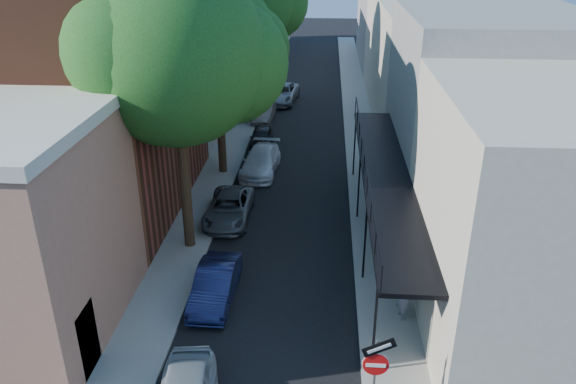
% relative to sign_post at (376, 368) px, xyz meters
% --- Properties ---
extents(road_surface, '(6.00, 64.00, 0.01)m').
position_rel_sign_post_xyz_m(road_surface, '(-3.16, 29.03, -2.03)').
color(road_surface, black).
rests_on(road_surface, ground).
extents(sidewalk_left, '(2.00, 64.00, 0.12)m').
position_rel_sign_post_xyz_m(sidewalk_left, '(-7.16, 29.03, -1.98)').
color(sidewalk_left, gray).
rests_on(sidewalk_left, ground).
extents(sidewalk_right, '(2.00, 64.00, 0.12)m').
position_rel_sign_post_xyz_m(sidewalk_right, '(0.84, 29.03, -1.98)').
color(sidewalk_right, gray).
rests_on(sidewalk_right, ground).
extents(buildings_left, '(10.10, 59.10, 12.00)m').
position_rel_sign_post_xyz_m(buildings_left, '(-12.46, 27.79, 2.90)').
color(buildings_left, tan).
rests_on(buildings_left, ground).
extents(buildings_right, '(9.80, 55.00, 10.00)m').
position_rel_sign_post_xyz_m(buildings_right, '(5.83, 28.51, 2.39)').
color(buildings_right, beige).
rests_on(buildings_right, ground).
extents(sign_post, '(0.89, 0.17, 2.99)m').
position_rel_sign_post_xyz_m(sign_post, '(0.00, 0.00, 0.00)').
color(sign_post, '#595B60').
rests_on(sign_post, ground).
extents(oak_near, '(7.48, 6.80, 11.42)m').
position_rel_sign_post_xyz_m(oak_near, '(-6.53, 9.29, 5.84)').
color(oak_near, '#332114').
rests_on(oak_near, ground).
extents(oak_mid, '(6.60, 6.00, 10.20)m').
position_rel_sign_post_xyz_m(oak_mid, '(-6.58, 17.26, 5.02)').
color(oak_mid, '#332114').
rests_on(oak_mid, ground).
extents(parked_car_b, '(1.39, 3.81, 1.25)m').
position_rel_sign_post_xyz_m(parked_car_b, '(-5.19, 5.42, -1.41)').
color(parked_car_b, '#151A43').
rests_on(parked_car_b, ground).
extents(parked_car_c, '(1.97, 4.24, 1.18)m').
position_rel_sign_post_xyz_m(parked_car_c, '(-5.71, 11.58, -1.45)').
color(parked_car_c, '#56595E').
rests_on(parked_car_c, ground).
extents(parked_car_d, '(2.07, 4.56, 1.30)m').
position_rel_sign_post_xyz_m(parked_car_d, '(-4.90, 17.25, -1.39)').
color(parked_car_d, white).
rests_on(parked_car_d, ground).
extents(parked_car_e, '(1.41, 3.32, 1.12)m').
position_rel_sign_post_xyz_m(parked_car_e, '(-5.33, 21.42, -1.48)').
color(parked_car_e, black).
rests_on(parked_car_e, ground).
extents(parked_car_f, '(1.46, 3.84, 1.25)m').
position_rel_sign_post_xyz_m(parked_car_f, '(-5.76, 26.69, -1.41)').
color(parked_car_f, slate).
rests_on(parked_car_f, ground).
extents(parked_car_g, '(2.79, 5.19, 1.39)m').
position_rel_sign_post_xyz_m(parked_car_g, '(-4.90, 31.38, -1.34)').
color(parked_car_g, gray).
rests_on(parked_car_g, ground).
extents(pedestrian, '(0.55, 0.70, 1.70)m').
position_rel_sign_post_xyz_m(pedestrian, '(1.33, 4.67, -1.06)').
color(pedestrian, slate).
rests_on(pedestrian, sidewalk_right).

